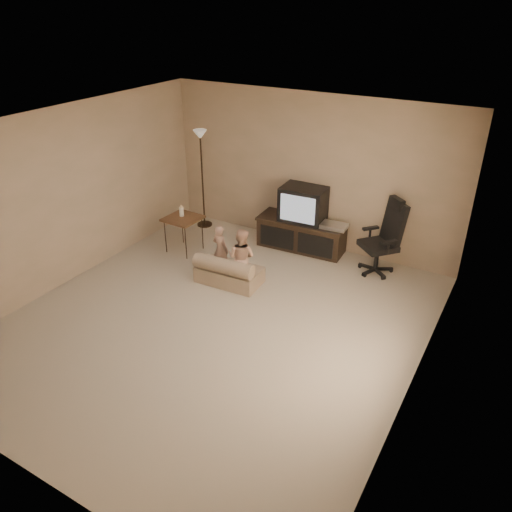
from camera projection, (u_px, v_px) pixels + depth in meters
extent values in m
plane|color=#BCAE95|center=(216.00, 322.00, 6.51)|extent=(5.50, 5.50, 0.00)
plane|color=silver|center=(208.00, 130.00, 5.34)|extent=(5.50, 5.50, 0.00)
plane|color=tan|center=(310.00, 172.00, 8.02)|extent=(5.00, 0.00, 5.00)
plane|color=tan|center=(9.00, 370.00, 3.82)|extent=(5.00, 0.00, 5.00)
plane|color=tan|center=(66.00, 197.00, 7.03)|extent=(0.00, 5.50, 5.50)
plane|color=tan|center=(426.00, 292.00, 4.81)|extent=(0.00, 5.50, 5.50)
cube|color=black|center=(302.00, 235.00, 8.29)|extent=(1.45, 0.59, 0.46)
cube|color=black|center=(302.00, 221.00, 8.17)|extent=(1.50, 0.64, 0.04)
cube|color=black|center=(277.00, 237.00, 8.21)|extent=(0.59, 0.06, 0.35)
cube|color=black|center=(315.00, 246.00, 7.95)|extent=(0.59, 0.06, 0.35)
cube|color=black|center=(304.00, 204.00, 8.04)|extent=(0.74, 0.55, 0.56)
cube|color=silver|center=(297.00, 209.00, 7.84)|extent=(0.58, 0.04, 0.44)
cube|color=silver|center=(334.00, 226.00, 7.88)|extent=(0.42, 0.31, 0.06)
cylinder|color=black|center=(376.00, 258.00, 7.56)|extent=(0.07, 0.07, 0.38)
cube|color=black|center=(378.00, 246.00, 7.46)|extent=(0.66, 0.66, 0.08)
cube|color=black|center=(394.00, 223.00, 7.36)|extent=(0.45, 0.42, 0.66)
cube|color=black|center=(397.00, 203.00, 7.21)|extent=(0.27, 0.26, 0.15)
cube|color=black|center=(371.00, 228.00, 7.59)|extent=(0.22, 0.24, 0.04)
cube|color=black|center=(389.00, 242.00, 7.16)|extent=(0.22, 0.24, 0.04)
cube|color=brown|center=(183.00, 218.00, 8.04)|extent=(0.56, 0.56, 0.03)
cylinder|color=#2F2115|center=(165.00, 236.00, 8.12)|extent=(0.01, 0.01, 0.59)
cylinder|color=#2F2115|center=(186.00, 243.00, 7.92)|extent=(0.01, 0.01, 0.59)
cylinder|color=#2F2115|center=(182.00, 227.00, 8.44)|extent=(0.01, 0.01, 0.59)
cylinder|color=#2F2115|center=(202.00, 233.00, 8.24)|extent=(0.01, 0.01, 0.59)
cylinder|color=beige|center=(182.00, 212.00, 8.06)|extent=(0.07, 0.07, 0.15)
cone|color=beige|center=(181.00, 206.00, 8.01)|extent=(0.06, 0.06, 0.05)
cylinder|color=#2F2115|center=(205.00, 224.00, 9.21)|extent=(0.27, 0.27, 0.03)
cylinder|color=#2F2115|center=(203.00, 182.00, 8.82)|extent=(0.03, 0.03, 1.66)
cone|color=beige|center=(200.00, 135.00, 8.43)|extent=(0.23, 0.23, 0.16)
cube|color=gray|center=(229.00, 274.00, 7.36)|extent=(0.96, 0.56, 0.24)
cylinder|color=gray|center=(223.00, 266.00, 7.12)|extent=(0.93, 0.27, 0.22)
imported|color=tan|center=(221.00, 250.00, 7.49)|extent=(0.31, 0.24, 0.77)
imported|color=tan|center=(241.00, 257.00, 7.17)|extent=(0.44, 0.26, 0.87)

